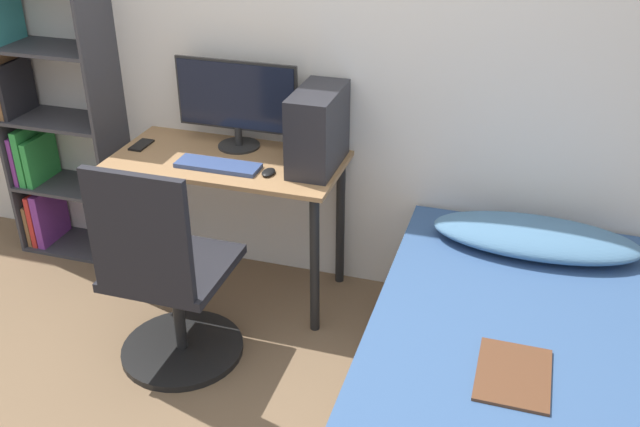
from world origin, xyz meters
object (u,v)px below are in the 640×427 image
Objects in this scene: bed at (515,405)px; keyboard at (218,165)px; monitor at (236,100)px; bookshelf at (47,127)px; office_chair at (168,290)px; pc_tower at (318,129)px.

keyboard is at bearing 156.52° from bed.
monitor is at bearing 148.60° from bed.
bookshelf is 1.32m from office_chair.
office_chair is 1.45m from bed.
bookshelf is 0.77× the size of bed.
monitor is (-1.42, 0.87, 0.71)m from bed.
bed is at bearing -31.40° from monitor.
office_chair is at bearing 175.77° from bed.
monitor reaches higher than office_chair.
monitor reaches higher than keyboard.
bookshelf is 2.51× the size of monitor.
office_chair is 0.62m from keyboard.
office_chair is (1.05, -0.73, -0.33)m from bookshelf.
pc_tower is at bearing -2.51° from bookshelf.
bookshelf is 3.90× the size of pc_tower.
monitor is (0.02, 0.76, 0.58)m from office_chair.
pc_tower is (0.45, 0.66, 0.52)m from office_chair.
office_chair is 2.54× the size of pc_tower.
office_chair is 2.53× the size of keyboard.
bed is at bearing -37.83° from pc_tower.
keyboard is at bearing 87.24° from office_chair.
bed is 1.62m from keyboard.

